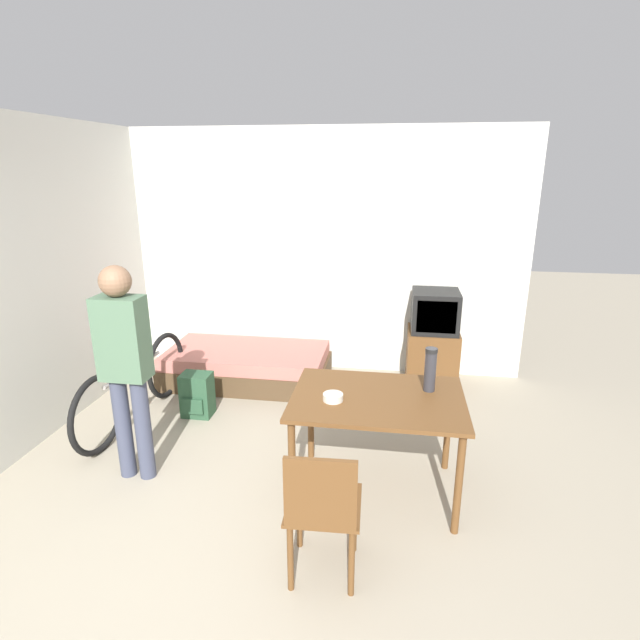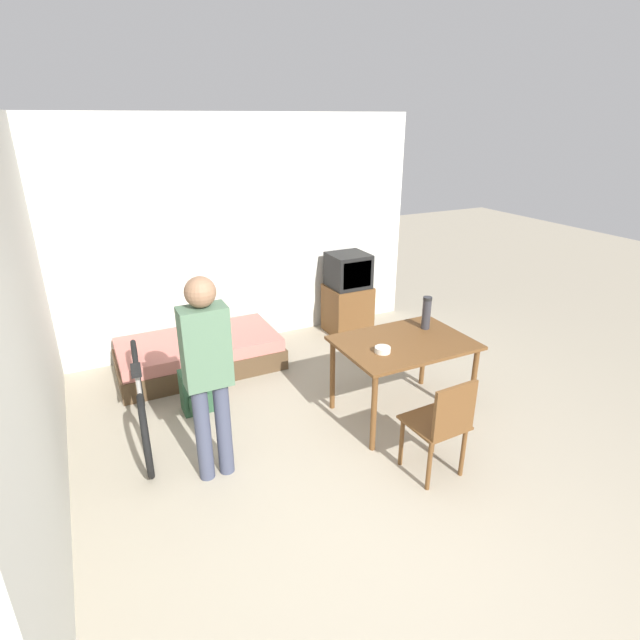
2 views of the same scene
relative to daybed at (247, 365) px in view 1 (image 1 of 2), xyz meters
The scene contains 11 objects.
wall_back 1.41m from the daybed, 45.98° to the left, with size 4.88×0.06×2.70m.
wall_left 2.27m from the daybed, 136.98° to the right, with size 0.06×4.73×2.70m.
daybed is the anchor object (origin of this frame).
tv 2.03m from the daybed, ahead, with size 0.53×0.50×1.06m.
dining_table 2.35m from the daybed, 49.67° to the right, with size 1.20×0.86×0.76m.
wooden_chair 2.93m from the daybed, 65.02° to the right, with size 0.44×0.44×0.87m.
bicycle 1.29m from the daybed, 126.16° to the right, with size 0.19×1.76×0.76m.
person_standing 2.02m from the daybed, 100.03° to the right, with size 0.34×0.22×1.64m.
thermos_flask 2.55m from the daybed, 40.87° to the right, with size 0.09×0.09×0.32m.
mate_bowl 2.28m from the daybed, 57.40° to the right, with size 0.14×0.14×0.05m.
backpack 0.88m from the daybed, 105.81° to the right, with size 0.28×0.24×0.42m.
Camera 1 is at (1.02, -1.73, 2.29)m, focal length 28.00 mm.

